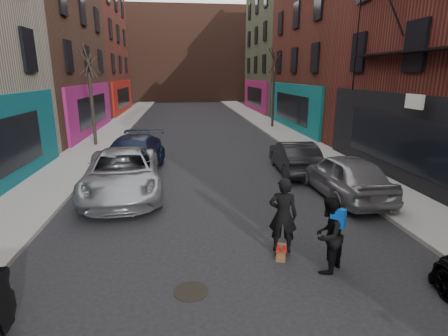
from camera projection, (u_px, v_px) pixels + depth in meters
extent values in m
cube|color=gray|center=(125.00, 120.00, 32.47)|extent=(2.50, 84.00, 0.13)
cube|color=gray|center=(257.00, 118.00, 33.91)|extent=(2.50, 84.00, 0.13)
cube|color=#41251C|center=(443.00, 3.00, 19.25)|extent=(12.00, 56.00, 16.00)
cube|color=#47281E|center=(186.00, 56.00, 56.29)|extent=(40.00, 10.00, 14.00)
imported|color=gray|center=(122.00, 173.00, 12.53)|extent=(3.19, 5.92, 1.58)
imported|color=black|center=(132.00, 156.00, 14.98)|extent=(2.84, 5.72, 1.60)
imported|color=gray|center=(344.00, 175.00, 12.29)|extent=(2.00, 4.64, 1.56)
imported|color=black|center=(294.00, 157.00, 15.39)|extent=(1.70, 4.29, 1.39)
cube|color=brown|center=(281.00, 252.00, 8.46)|extent=(0.46, 0.83, 0.10)
imported|color=black|center=(283.00, 215.00, 8.20)|extent=(0.77, 0.63, 1.83)
imported|color=black|center=(328.00, 235.00, 7.55)|extent=(1.05, 1.04, 1.71)
cube|color=#0C43B0|center=(338.00, 218.00, 7.32)|extent=(0.31, 0.32, 0.42)
cylinder|color=black|center=(191.00, 291.00, 7.01)|extent=(0.92, 0.92, 0.01)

